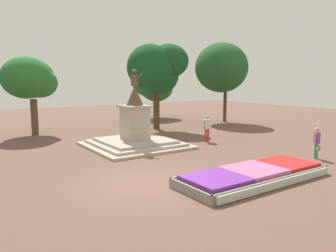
% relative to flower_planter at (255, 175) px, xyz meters
% --- Properties ---
extents(ground_plane, '(76.45, 76.45, 0.00)m').
position_rel_flower_planter_xyz_m(ground_plane, '(-3.69, 2.14, -0.23)').
color(ground_plane, brown).
extents(flower_planter, '(6.71, 2.53, 0.50)m').
position_rel_flower_planter_xyz_m(flower_planter, '(0.00, 0.00, 0.00)').
color(flower_planter, '#38281C').
rests_on(flower_planter, ground_plane).
extents(statue_monument, '(5.51, 5.51, 4.67)m').
position_rel_flower_planter_xyz_m(statue_monument, '(-0.72, 8.74, 0.58)').
color(statue_monument, '#B3A994').
rests_on(statue_monument, ground_plane).
extents(pedestrian_with_handbag, '(0.54, 0.60, 1.63)m').
position_rel_flower_planter_xyz_m(pedestrian_with_handbag, '(5.53, 0.74, 0.68)').
color(pedestrian_with_handbag, '#338C4C').
rests_on(pedestrian_with_handbag, ground_plane).
extents(pedestrian_near_planter, '(0.55, 0.31, 1.72)m').
position_rel_flower_planter_xyz_m(pedestrian_near_planter, '(3.91, 7.44, 0.77)').
color(pedestrian_near_planter, red).
rests_on(pedestrian_near_planter, ground_plane).
extents(park_tree_far_left, '(4.91, 3.85, 6.87)m').
position_rel_flower_planter_xyz_m(park_tree_far_left, '(4.00, 13.61, 4.74)').
color(park_tree_far_left, '#4C3823').
rests_on(park_tree_far_left, ground_plane).
extents(park_tree_behind_statue, '(4.58, 3.45, 5.51)m').
position_rel_flower_planter_xyz_m(park_tree_behind_statue, '(8.12, 21.02, 3.36)').
color(park_tree_behind_statue, brown).
rests_on(park_tree_behind_statue, ground_plane).
extents(park_tree_far_right, '(3.97, 4.15, 5.68)m').
position_rel_flower_planter_xyz_m(park_tree_far_right, '(-4.93, 16.82, 3.87)').
color(park_tree_far_right, brown).
rests_on(park_tree_far_right, ground_plane).
extents(park_tree_street_side, '(4.79, 5.14, 7.47)m').
position_rel_flower_planter_xyz_m(park_tree_street_side, '(11.55, 14.24, 4.89)').
color(park_tree_street_side, '#4C3823').
rests_on(park_tree_street_side, ground_plane).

